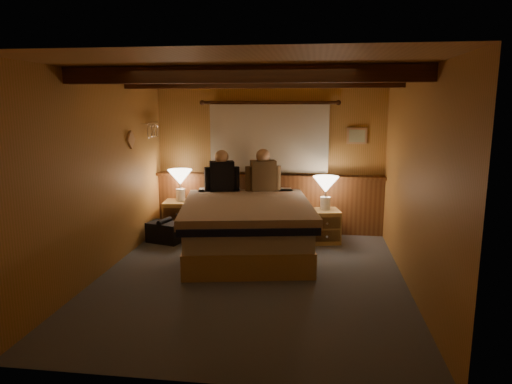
% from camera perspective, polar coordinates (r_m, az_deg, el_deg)
% --- Properties ---
extents(floor, '(4.20, 4.20, 0.00)m').
position_cam_1_polar(floor, '(5.51, -0.68, -10.69)').
color(floor, '#4B5159').
rests_on(floor, ground).
extents(ceiling, '(4.20, 4.20, 0.00)m').
position_cam_1_polar(ceiling, '(5.13, -0.74, 15.06)').
color(ceiling, '#BE8647').
rests_on(ceiling, wall_back).
extents(wall_back, '(3.60, 0.00, 3.60)m').
position_cam_1_polar(wall_back, '(7.25, 1.66, 4.37)').
color(wall_back, '#BE8144').
rests_on(wall_back, floor).
extents(wall_left, '(0.00, 4.20, 4.20)m').
position_cam_1_polar(wall_left, '(5.73, -18.85, 2.01)').
color(wall_left, '#BE8144').
rests_on(wall_left, floor).
extents(wall_right, '(0.00, 4.20, 4.20)m').
position_cam_1_polar(wall_right, '(5.25, 19.15, 1.21)').
color(wall_right, '#BE8144').
rests_on(wall_right, floor).
extents(wall_front, '(3.60, 0.00, 3.60)m').
position_cam_1_polar(wall_front, '(3.17, -6.13, -4.37)').
color(wall_front, '#BE8144').
rests_on(wall_front, floor).
extents(wainscot, '(3.60, 0.23, 0.94)m').
position_cam_1_polar(wainscot, '(7.31, 1.58, -1.26)').
color(wainscot, brown).
rests_on(wainscot, wall_back).
extents(curtain_window, '(2.18, 0.09, 1.11)m').
position_cam_1_polar(curtain_window, '(7.15, 1.62, 6.87)').
color(curtain_window, '#4A2712').
rests_on(curtain_window, wall_back).
extents(ceiling_beams, '(3.60, 1.65, 0.16)m').
position_cam_1_polar(ceiling_beams, '(5.28, -0.50, 13.97)').
color(ceiling_beams, '#4A2712').
rests_on(ceiling_beams, ceiling).
extents(coat_rail, '(0.05, 0.55, 0.24)m').
position_cam_1_polar(coat_rail, '(7.09, -12.86, 7.75)').
color(coat_rail, white).
rests_on(coat_rail, wall_left).
extents(framed_print, '(0.30, 0.04, 0.25)m').
position_cam_1_polar(framed_print, '(7.19, 12.50, 6.86)').
color(framed_print, tan).
rests_on(framed_print, wall_back).
extents(bed, '(1.99, 2.41, 0.74)m').
position_cam_1_polar(bed, '(6.26, -1.16, -4.30)').
color(bed, tan).
rests_on(bed, floor).
extents(nightstand_left, '(0.51, 0.47, 0.52)m').
position_cam_1_polar(nightstand_left, '(7.37, -9.51, -3.11)').
color(nightstand_left, tan).
rests_on(nightstand_left, floor).
extents(nightstand_right, '(0.52, 0.48, 0.49)m').
position_cam_1_polar(nightstand_right, '(6.87, 8.47, -4.24)').
color(nightstand_right, tan).
rests_on(nightstand_right, floor).
extents(lamp_left, '(0.38, 0.38, 0.50)m').
position_cam_1_polar(lamp_left, '(7.27, -9.47, 1.61)').
color(lamp_left, white).
rests_on(lamp_left, nightstand_left).
extents(lamp_right, '(0.38, 0.38, 0.50)m').
position_cam_1_polar(lamp_right, '(6.79, 8.71, 0.69)').
color(lamp_right, white).
rests_on(lamp_right, nightstand_right).
extents(person_left, '(0.52, 0.30, 0.65)m').
position_cam_1_polar(person_left, '(6.90, -4.28, 2.24)').
color(person_left, black).
rests_on(person_left, bed).
extents(person_right, '(0.53, 0.31, 0.66)m').
position_cam_1_polar(person_right, '(6.90, 0.89, 2.32)').
color(person_right, '#4F391F').
rests_on(person_right, bed).
extents(duffel_bag, '(0.56, 0.42, 0.36)m').
position_cam_1_polar(duffel_bag, '(6.95, -11.32, -4.90)').
color(duffel_bag, black).
rests_on(duffel_bag, floor).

